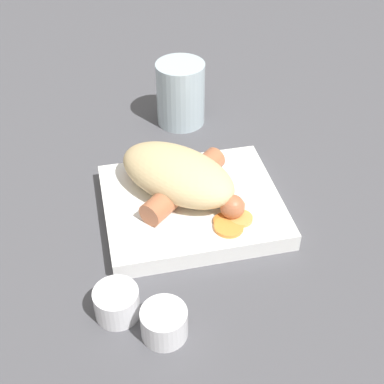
{
  "coord_description": "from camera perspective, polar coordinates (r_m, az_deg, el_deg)",
  "views": [
    {
      "loc": [
        -0.1,
        -0.45,
        0.43
      ],
      "look_at": [
        0.0,
        0.0,
        0.03
      ],
      "focal_mm": 50.0,
      "sensor_mm": 36.0,
      "label": 1
    }
  ],
  "objects": [
    {
      "name": "condiment_cup_near",
      "position": [
        0.53,
        -8.01,
        -11.75
      ],
      "size": [
        0.04,
        0.04,
        0.03
      ],
      "color": "white",
      "rests_on": "ground_plane"
    },
    {
      "name": "bread_roll",
      "position": [
        0.61,
        -1.6,
        1.93
      ],
      "size": [
        0.16,
        0.16,
        0.05
      ],
      "color": "#DBBC84",
      "rests_on": "food_tray"
    },
    {
      "name": "sausage",
      "position": [
        0.61,
        -0.82,
        0.78
      ],
      "size": [
        0.12,
        0.12,
        0.03
      ],
      "color": "#B26642",
      "rests_on": "food_tray"
    },
    {
      "name": "condiment_cup_far",
      "position": [
        0.51,
        -2.98,
        -13.89
      ],
      "size": [
        0.04,
        0.04,
        0.03
      ],
      "color": "white",
      "rests_on": "ground_plane"
    },
    {
      "name": "ground_plane",
      "position": [
        0.63,
        0.0,
        -2.19
      ],
      "size": [
        3.0,
        3.0,
        0.0
      ],
      "primitive_type": "plane",
      "color": "#4C4C51"
    },
    {
      "name": "food_tray",
      "position": [
        0.62,
        0.0,
        -1.46
      ],
      "size": [
        0.2,
        0.17,
        0.02
      ],
      "color": "white",
      "rests_on": "ground_plane"
    },
    {
      "name": "pickled_veggies",
      "position": [
        0.59,
        4.27,
        -3.01
      ],
      "size": [
        0.05,
        0.07,
        0.0
      ],
      "color": "orange",
      "rests_on": "food_tray"
    },
    {
      "name": "drink_glass",
      "position": [
        0.76,
        -1.22,
        10.46
      ],
      "size": [
        0.07,
        0.07,
        0.09
      ],
      "color": "silver",
      "rests_on": "ground_plane"
    }
  ]
}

